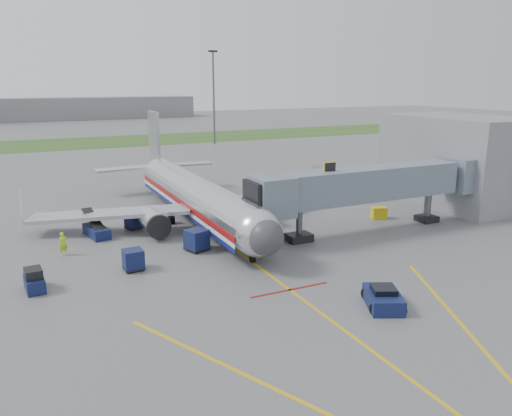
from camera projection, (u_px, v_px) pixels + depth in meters
name	position (u px, v px, depth m)	size (l,w,h in m)	color
ground	(264.00, 271.00, 37.51)	(400.00, 400.00, 0.00)	#565659
grass_strip	(91.00, 142.00, 116.10)	(300.00, 25.00, 0.01)	#2D4C1E
apron_markings	(317.00, 310.00, 31.04)	(21.52, 50.00, 0.01)	gold
airliner	(196.00, 196.00, 50.17)	(32.10, 35.67, 10.25)	silver
jet_bridge	(364.00, 185.00, 46.18)	(25.30, 4.00, 6.90)	slate
terminal	(457.00, 160.00, 57.62)	(10.00, 16.00, 10.00)	slate
light_mast_right	(214.00, 95.00, 110.85)	(2.00, 0.44, 20.40)	#595B60
distant_terminal	(30.00, 109.00, 180.77)	(120.00, 14.00, 8.00)	slate
pushback_tug	(383.00, 298.00, 31.35)	(3.16, 3.77, 1.35)	#0E1A3D
baggage_tug	(34.00, 281.00, 33.78)	(1.36, 2.34, 1.57)	#0E1A3D
baggage_cart_a	(133.00, 260.00, 37.46)	(1.50, 1.50, 1.59)	#0E1A3D
baggage_cart_b	(134.00, 221.00, 47.98)	(1.81, 1.81, 1.49)	#0E1A3D
baggage_cart_c	(197.00, 240.00, 41.77)	(2.13, 2.13, 1.80)	#0E1A3D
belt_loader	(96.00, 230.00, 45.73)	(2.08, 4.60, 2.18)	#0E1A3D
ground_power_cart	(379.00, 213.00, 51.64)	(1.75, 1.44, 1.20)	gold
ramp_worker	(63.00, 244.00, 40.63)	(0.70, 0.46, 1.93)	#B4DD1A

